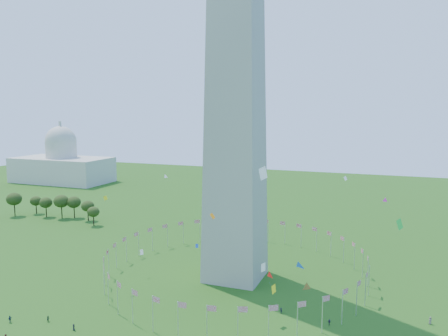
{
  "coord_description": "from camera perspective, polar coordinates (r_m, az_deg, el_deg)",
  "views": [
    {
      "loc": [
        43.3,
        -74.78,
        52.21
      ],
      "look_at": [
        1.86,
        35.0,
        36.71
      ],
      "focal_mm": 35.0,
      "sensor_mm": 36.0,
      "label": 1
    }
  ],
  "objects": [
    {
      "name": "flag_ring",
      "position": [
        140.43,
        1.49,
        -12.34
      ],
      "size": [
        80.24,
        80.24,
        9.0
      ],
      "color": "silver",
      "rests_on": "ground"
    },
    {
      "name": "capitol_building",
      "position": [
        340.05,
        -20.49,
        2.12
      ],
      "size": [
        70.0,
        35.0,
        46.0
      ],
      "primitive_type": null,
      "color": "beige",
      "rests_on": "ground"
    },
    {
      "name": "kites_aloft",
      "position": [
        103.0,
        4.6,
        -10.33
      ],
      "size": [
        80.85,
        69.35,
        39.44
      ],
      "color": "blue",
      "rests_on": "ground"
    },
    {
      "name": "tree_line_west",
      "position": [
        228.96,
        -21.25,
        -4.85
      ],
      "size": [
        54.87,
        14.9,
        11.54
      ],
      "color": "#334A18",
      "rests_on": "ground"
    }
  ]
}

